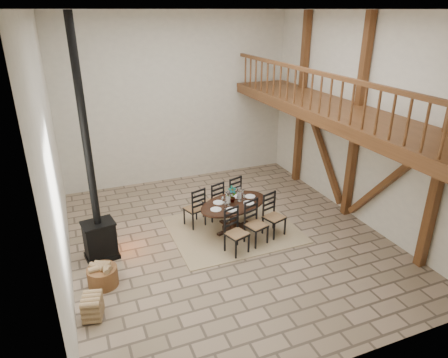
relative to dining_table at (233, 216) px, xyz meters
name	(u,v)px	position (x,y,z in m)	size (l,w,h in m)	color
ground	(228,238)	(-0.27, -0.30, -0.39)	(8.00, 8.00, 0.00)	#9A8067
room_shell	(279,108)	(0.92, -0.30, 2.62)	(7.02, 8.02, 5.01)	beige
rug	(233,229)	(0.00, 0.00, -0.38)	(3.00, 2.50, 0.02)	tan
dining_table	(233,216)	(0.00, 0.00, 0.00)	(2.15, 2.39, 1.15)	black
wood_stove	(96,212)	(-3.12, -0.02, 0.73)	(0.75, 0.62, 5.00)	black
log_basket	(103,276)	(-3.20, -1.00, -0.18)	(0.59, 0.59, 0.48)	brown
log_stack	(93,307)	(-3.47, -1.86, -0.17)	(0.42, 0.51, 0.44)	#A3835B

